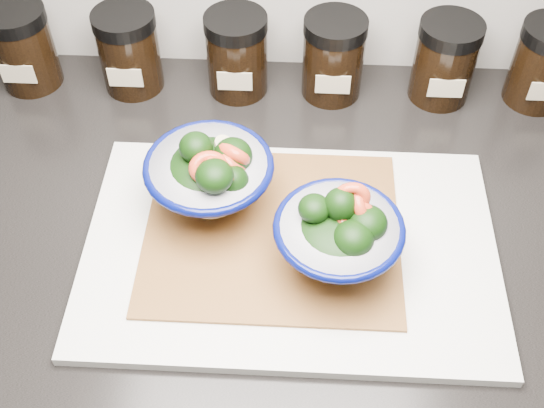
# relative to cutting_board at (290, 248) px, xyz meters

# --- Properties ---
(cabinet) EXTENTS (3.43, 0.58, 0.86)m
(cabinet) POSITION_rel_cutting_board_xyz_m (-0.12, 0.04, -0.48)
(cabinet) COLOR black
(cabinet) RESTS_ON ground
(countertop) EXTENTS (3.50, 0.60, 0.04)m
(countertop) POSITION_rel_cutting_board_xyz_m (-0.12, 0.04, -0.03)
(countertop) COLOR black
(countertop) RESTS_ON cabinet
(cutting_board) EXTENTS (0.45, 0.30, 0.01)m
(cutting_board) POSITION_rel_cutting_board_xyz_m (0.00, 0.00, 0.00)
(cutting_board) COLOR silver
(cutting_board) RESTS_ON countertop
(bamboo_mat) EXTENTS (0.28, 0.24, 0.00)m
(bamboo_mat) POSITION_rel_cutting_board_xyz_m (-0.02, 0.02, 0.01)
(bamboo_mat) COLOR #A36730
(bamboo_mat) RESTS_ON cutting_board
(bowl_left) EXTENTS (0.14, 0.14, 0.10)m
(bowl_left) POSITION_rel_cutting_board_xyz_m (-0.09, 0.05, 0.06)
(bowl_left) COLOR white
(bowl_left) RESTS_ON bamboo_mat
(bowl_right) EXTENTS (0.13, 0.13, 0.11)m
(bowl_right) POSITION_rel_cutting_board_xyz_m (0.05, -0.02, 0.05)
(bowl_right) COLOR white
(bowl_right) RESTS_ON bamboo_mat
(spice_jar_a) EXTENTS (0.08, 0.08, 0.11)m
(spice_jar_a) POSITION_rel_cutting_board_xyz_m (-0.36, 0.28, 0.05)
(spice_jar_a) COLOR black
(spice_jar_a) RESTS_ON countertop
(spice_jar_b) EXTENTS (0.08, 0.08, 0.11)m
(spice_jar_b) POSITION_rel_cutting_board_xyz_m (-0.22, 0.28, 0.05)
(spice_jar_b) COLOR black
(spice_jar_b) RESTS_ON countertop
(spice_jar_c) EXTENTS (0.08, 0.08, 0.11)m
(spice_jar_c) POSITION_rel_cutting_board_xyz_m (-0.08, 0.28, 0.05)
(spice_jar_c) COLOR black
(spice_jar_c) RESTS_ON countertop
(spice_jar_d) EXTENTS (0.08, 0.08, 0.11)m
(spice_jar_d) POSITION_rel_cutting_board_xyz_m (0.05, 0.28, 0.05)
(spice_jar_d) COLOR black
(spice_jar_d) RESTS_ON countertop
(spice_jar_e) EXTENTS (0.08, 0.08, 0.11)m
(spice_jar_e) POSITION_rel_cutting_board_xyz_m (0.19, 0.28, 0.05)
(spice_jar_e) COLOR black
(spice_jar_e) RESTS_ON countertop
(spice_jar_f) EXTENTS (0.08, 0.08, 0.11)m
(spice_jar_f) POSITION_rel_cutting_board_xyz_m (0.32, 0.28, 0.05)
(spice_jar_f) COLOR black
(spice_jar_f) RESTS_ON countertop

